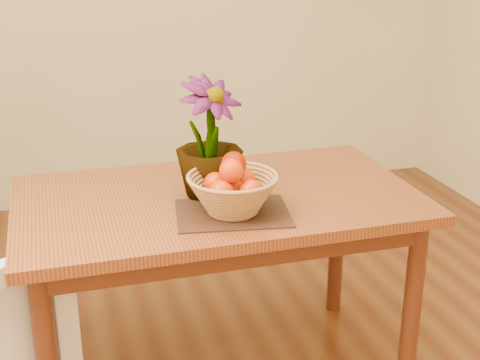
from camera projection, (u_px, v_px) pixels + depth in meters
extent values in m
cube|color=brown|center=(218.00, 200.00, 2.35)|extent=(1.40, 0.80, 0.04)
cube|color=#472010|center=(218.00, 216.00, 2.37)|extent=(1.28, 0.68, 0.08)
cylinder|color=#472010|center=(412.00, 312.00, 2.36)|extent=(0.06, 0.06, 0.71)
cylinder|color=#472010|center=(45.00, 276.00, 2.61)|extent=(0.06, 0.06, 0.71)
cylinder|color=#472010|center=(337.00, 238.00, 2.94)|extent=(0.06, 0.06, 0.71)
cube|color=#3C2216|center=(233.00, 213.00, 2.19)|extent=(0.41, 0.33, 0.01)
cylinder|color=#AD7B48|center=(233.00, 211.00, 2.18)|extent=(0.15, 0.15, 0.01)
sphere|color=red|center=(233.00, 188.00, 2.16)|extent=(0.07, 0.07, 0.07)
sphere|color=red|center=(243.00, 180.00, 2.21)|extent=(0.08, 0.08, 0.08)
sphere|color=red|center=(215.00, 183.00, 2.19)|extent=(0.07, 0.07, 0.07)
sphere|color=red|center=(221.00, 193.00, 2.10)|extent=(0.08, 0.08, 0.08)
sphere|color=red|center=(251.00, 191.00, 2.12)|extent=(0.07, 0.07, 0.07)
sphere|color=red|center=(234.00, 164.00, 2.16)|extent=(0.08, 0.08, 0.08)
sphere|color=red|center=(231.00, 171.00, 2.10)|extent=(0.08, 0.08, 0.08)
sphere|color=red|center=(234.00, 164.00, 2.16)|extent=(0.08, 0.08, 0.08)
imported|color=#184413|center=(209.00, 139.00, 2.27)|extent=(0.32, 0.32, 0.42)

